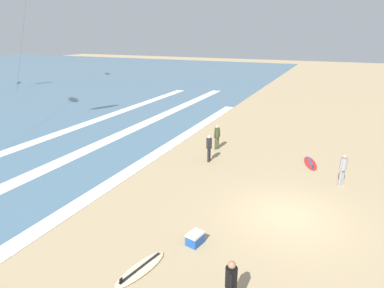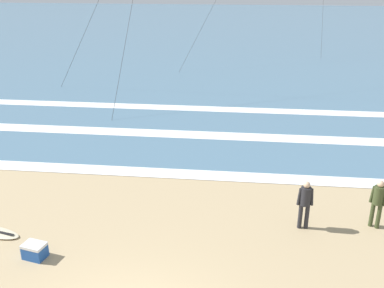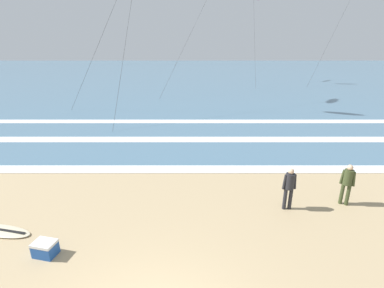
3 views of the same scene
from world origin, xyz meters
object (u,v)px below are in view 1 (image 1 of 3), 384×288
(surfboard_foreground_flat, at_px, (141,269))
(surfboard_right_spare, at_px, (310,163))
(cooler_box, at_px, (195,238))
(surfer_left_near, at_px, (343,167))
(surfer_foreground_main, at_px, (217,135))
(surfer_background_far, at_px, (209,146))
(surfer_left_far, at_px, (231,282))

(surfboard_foreground_flat, xyz_separation_m, surfboard_right_spare, (11.52, -4.06, 0.00))
(surfboard_foreground_flat, distance_m, cooler_box, 2.21)
(surfer_left_near, relative_size, surfboard_right_spare, 0.73)
(surfer_foreground_main, bearing_deg, surfboard_right_spare, -92.24)
(surfer_background_far, relative_size, cooler_box, 2.30)
(surfboard_foreground_flat, height_order, surfboard_right_spare, same)
(surfer_background_far, xyz_separation_m, surfer_left_near, (-0.31, -7.04, 0.00))
(surfer_left_far, bearing_deg, surfboard_right_spare, -4.71)
(surfer_left_near, bearing_deg, surfer_left_far, 164.91)
(surfer_left_near, height_order, surfboard_right_spare, surfer_left_near)
(cooler_box, bearing_deg, surfer_left_near, -32.52)
(surfboard_right_spare, bearing_deg, surfer_background_far, 110.16)
(cooler_box, bearing_deg, surfer_background_far, 17.53)
(surfer_foreground_main, bearing_deg, surfer_background_far, -172.04)
(surfboard_right_spare, bearing_deg, cooler_box, 162.49)
(surfer_left_near, distance_m, surfer_foreground_main, 7.77)
(surfer_left_far, relative_size, cooler_box, 2.30)
(surfer_background_far, bearing_deg, surfboard_right_spare, -69.84)
(surfboard_foreground_flat, bearing_deg, surfboard_right_spare, -19.40)
(surfer_foreground_main, distance_m, surfboard_right_spare, 5.80)
(surfer_foreground_main, bearing_deg, surfer_left_near, -108.94)
(surfer_background_far, relative_size, surfer_left_near, 1.00)
(surfboard_right_spare, bearing_deg, surfboard_foreground_flat, 160.60)
(surfer_background_far, bearing_deg, surfer_left_near, -92.51)
(surfer_background_far, height_order, surfer_foreground_main, same)
(surfboard_right_spare, height_order, cooler_box, cooler_box)
(surfer_foreground_main, height_order, surfboard_foreground_flat, surfer_foreground_main)
(surfboard_right_spare, bearing_deg, surfer_foreground_main, 87.76)
(surfer_left_near, distance_m, surfboard_right_spare, 2.95)
(surfer_foreground_main, bearing_deg, surfer_left_far, -158.72)
(surfer_left_far, xyz_separation_m, surfer_background_far, (9.96, 4.43, 0.00))
(surfer_left_far, height_order, surfer_background_far, same)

